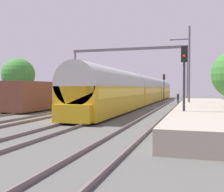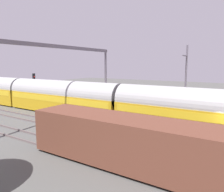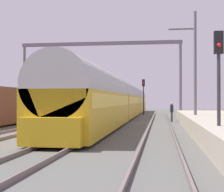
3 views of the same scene
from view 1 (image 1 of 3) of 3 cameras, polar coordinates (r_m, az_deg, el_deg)
The scene contains 14 objects.
ground at distance 22.78m, azimuth -6.32°, elevation -3.96°, with size 120.00×120.00×0.00m, color #545450.
track_far_west at distance 25.78m, azimuth -18.83°, elevation -3.20°, with size 1.52×60.00×0.16m.
track_west at distance 23.64m, azimuth -10.84°, elevation -3.57°, with size 1.51×60.00×0.16m.
track_east at distance 22.05m, azimuth -1.47°, elevation -3.93°, with size 1.51×60.00×0.16m.
track_far_east at distance 21.12m, azimuth 9.04°, elevation -4.20°, with size 1.52×60.00×0.16m.
platform at distance 22.89m, azimuth 19.27°, elevation -2.88°, with size 4.40×28.00×0.90m.
passenger_train at distance 39.77m, azimuth 6.97°, elevation 1.31°, with size 2.93×49.20×3.82m.
freight_car at distance 29.71m, azimuth -13.44°, elevation 0.17°, with size 2.80×13.00×2.70m.
person_crossing at distance 33.04m, azimuth 13.75°, elevation -0.44°, with size 0.28×0.42×1.73m.
railway_signal_near at distance 16.11m, azimuth 14.97°, elevation 4.30°, with size 0.36×0.30×4.64m.
railway_signal_far at distance 47.04m, azimuth 10.91°, elevation 2.55°, with size 0.36×0.30×4.57m.
catenary_gantry at distance 38.16m, azimuth 3.37°, elevation 7.22°, with size 16.55×0.28×7.86m.
catenary_pole_east_mid at distance 26.33m, azimuth 15.86°, elevation 5.79°, with size 1.90×0.20×8.00m.
tree_west_background at distance 38.62m, azimuth -19.15°, elevation 4.31°, with size 4.41×4.41×6.27m.
Camera 1 is at (9.01, -20.80, 2.25)m, focal length 43.33 mm.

